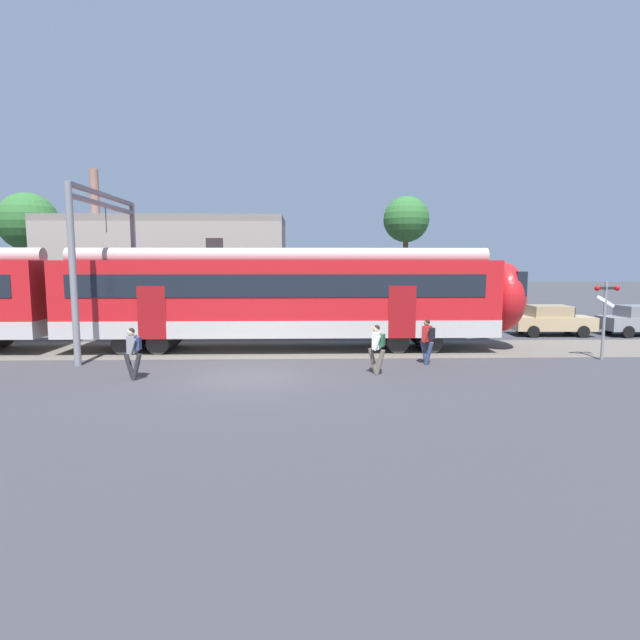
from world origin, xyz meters
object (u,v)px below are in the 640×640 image
(pedestrian_white, at_px, (377,345))
(crossing_signal, at_px, (605,308))
(pedestrian_grey, at_px, (133,349))
(pedestrian_red, at_px, (427,338))
(parked_car_tan, at_px, (551,320))

(pedestrian_white, height_order, crossing_signal, crossing_signal)
(pedestrian_grey, xyz_separation_m, pedestrian_red, (9.92, 2.10, 0.00))
(crossing_signal, bearing_deg, pedestrian_red, -174.70)
(pedestrian_red, distance_m, parked_car_tan, 10.78)
(pedestrian_grey, height_order, pedestrian_red, same)
(pedestrian_grey, xyz_separation_m, parked_car_tan, (18.02, 9.21, -0.21))
(pedestrian_grey, bearing_deg, pedestrian_white, 3.86)
(pedestrian_grey, xyz_separation_m, crossing_signal, (16.83, 2.75, 1.02))
(parked_car_tan, xyz_separation_m, crossing_signal, (-1.19, -6.47, 1.23))
(pedestrian_white, bearing_deg, parked_car_tan, 40.50)
(pedestrian_red, height_order, parked_car_tan, pedestrian_red)
(pedestrian_white, height_order, parked_car_tan, pedestrian_white)
(pedestrian_red, xyz_separation_m, crossing_signal, (6.92, 0.64, 1.02))
(pedestrian_white, xyz_separation_m, pedestrian_red, (2.06, 1.57, 0.00))
(pedestrian_grey, bearing_deg, pedestrian_red, 11.98)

